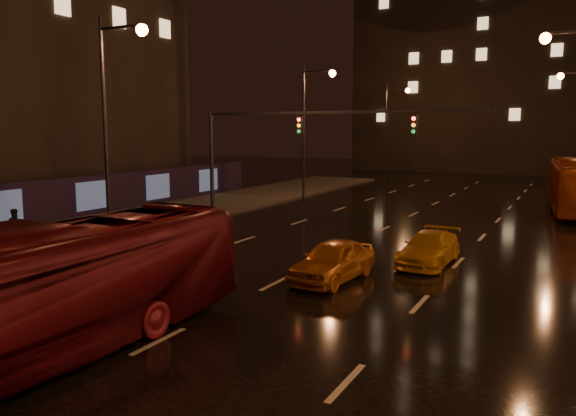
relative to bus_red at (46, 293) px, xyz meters
The scene contains 8 objects.
ground 18.13m from the bus_red, 85.24° to the left, with size 140.00×140.00×0.00m, color black.
sidewalk_left 17.76m from the bus_red, 132.71° to the left, with size 7.00×70.00×0.15m, color #38332D.
building_distant 72.11m from the bus_red, 85.51° to the left, with size 44.00×16.00×36.00m, color black.
traffic_signal 18.62m from the bus_red, 101.19° to the left, with size 15.31×0.32×6.20m.
bus_red is the anchor object (origin of this frame).
taxi_near 9.83m from the bus_red, 71.55° to the left, with size 1.68×4.17×1.42m, color #BA6111.
taxi_far 14.43m from the bus_red, 67.54° to the left, with size 1.74×4.28×1.24m, color orange.
pedestrian_b 13.87m from the bus_red, 145.83° to the left, with size 0.79×0.62×1.62m, color black.
Camera 1 is at (9.03, -6.37, 5.21)m, focal length 35.00 mm.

